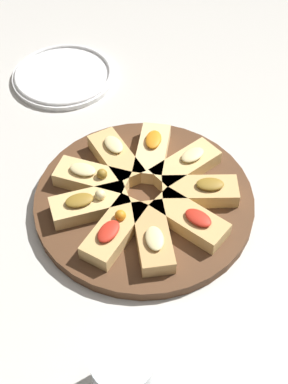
% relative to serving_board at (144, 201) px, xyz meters
% --- Properties ---
extents(ground_plane, '(3.00, 3.00, 0.00)m').
position_rel_serving_board_xyz_m(ground_plane, '(0.00, 0.00, -0.01)').
color(ground_plane, beige).
extents(serving_board, '(0.36, 0.36, 0.02)m').
position_rel_serving_board_xyz_m(serving_board, '(0.00, 0.00, 0.00)').
color(serving_board, '#51331E').
rests_on(serving_board, ground_plane).
extents(focaccia_slice_0, '(0.13, 0.09, 0.04)m').
position_rel_serving_board_xyz_m(focaccia_slice_0, '(0.09, 0.03, 0.02)').
color(focaccia_slice_0, tan).
rests_on(focaccia_slice_0, serving_board).
extents(focaccia_slice_1, '(0.11, 0.13, 0.04)m').
position_rel_serving_board_xyz_m(focaccia_slice_1, '(0.05, 0.08, 0.02)').
color(focaccia_slice_1, tan).
rests_on(focaccia_slice_1, serving_board).
extents(focaccia_slice_2, '(0.06, 0.13, 0.04)m').
position_rel_serving_board_xyz_m(focaccia_slice_2, '(-0.01, 0.09, 0.02)').
color(focaccia_slice_2, '#DBB775').
rests_on(focaccia_slice_2, serving_board).
extents(focaccia_slice_3, '(0.13, 0.12, 0.04)m').
position_rel_serving_board_xyz_m(focaccia_slice_3, '(-0.07, 0.06, 0.02)').
color(focaccia_slice_3, '#E5C689').
rests_on(focaccia_slice_3, serving_board).
extents(focaccia_slice_4, '(0.13, 0.06, 0.04)m').
position_rel_serving_board_xyz_m(focaccia_slice_4, '(-0.09, 0.00, 0.02)').
color(focaccia_slice_4, tan).
rests_on(focaccia_slice_4, serving_board).
extents(focaccia_slice_5, '(0.13, 0.12, 0.04)m').
position_rel_serving_board_xyz_m(focaccia_slice_5, '(-0.07, -0.06, 0.02)').
color(focaccia_slice_5, '#DBB775').
rests_on(focaccia_slice_5, serving_board).
extents(focaccia_slice_6, '(0.08, 0.13, 0.04)m').
position_rel_serving_board_xyz_m(focaccia_slice_6, '(-0.02, -0.09, 0.02)').
color(focaccia_slice_6, '#DBB775').
rests_on(focaccia_slice_6, serving_board).
extents(focaccia_slice_7, '(0.10, 0.13, 0.04)m').
position_rel_serving_board_xyz_m(focaccia_slice_7, '(0.04, -0.08, 0.02)').
color(focaccia_slice_7, tan).
rests_on(focaccia_slice_7, serving_board).
extents(focaccia_slice_8, '(0.13, 0.10, 0.04)m').
position_rel_serving_board_xyz_m(focaccia_slice_8, '(0.08, -0.04, 0.02)').
color(focaccia_slice_8, tan).
rests_on(focaccia_slice_8, serving_board).
extents(plate_left, '(0.21, 0.21, 0.02)m').
position_rel_serving_board_xyz_m(plate_left, '(-0.38, 0.04, -0.00)').
color(plate_left, white).
rests_on(plate_left, ground_plane).
extents(water_glass, '(0.08, 0.08, 0.09)m').
position_rel_serving_board_xyz_m(water_glass, '(0.25, -0.19, 0.04)').
color(water_glass, silver).
rests_on(water_glass, ground_plane).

